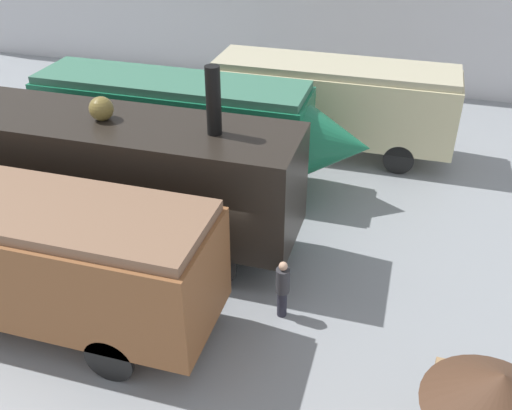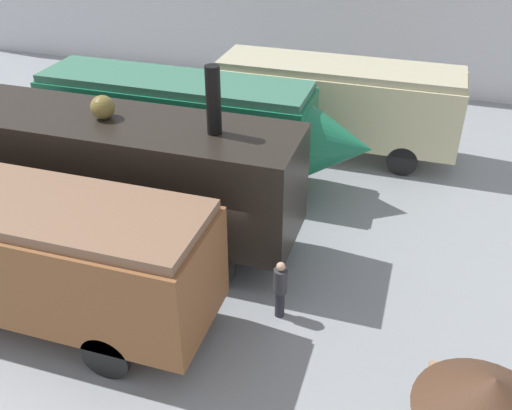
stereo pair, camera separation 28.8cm
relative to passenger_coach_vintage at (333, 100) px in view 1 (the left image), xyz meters
name	(u,v)px [view 1 (the left image)]	position (x,y,z in m)	size (l,w,h in m)	color
ground_plane	(214,267)	(-1.78, -8.10, -2.01)	(80.00, 80.00, 0.00)	gray
passenger_coach_vintage	(333,100)	(0.00, 0.00, 0.00)	(8.78, 2.54, 3.38)	beige
streamlined_locomotive	(195,125)	(-4.01, -3.55, 0.05)	(11.12, 2.44, 3.56)	#196B47
steam_locomotive	(126,171)	(-4.45, -7.53, 0.33)	(9.60, 2.69, 5.52)	black
passenger_coach_wooden	(18,248)	(-5.40, -11.11, 0.04)	(9.37, 2.71, 3.40)	brown
visitor_person	(283,287)	(0.46, -9.40, -1.13)	(0.34, 0.34, 1.63)	#262633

